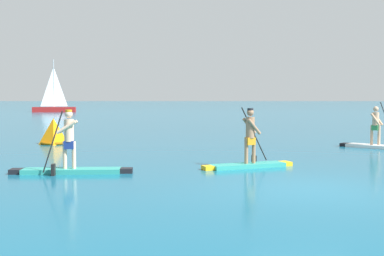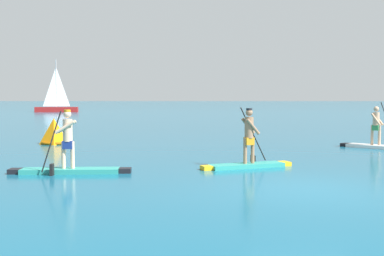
# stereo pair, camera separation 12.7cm
# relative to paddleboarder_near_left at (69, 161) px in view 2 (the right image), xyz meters

# --- Properties ---
(ground) EXTENTS (440.00, 440.00, 0.00)m
(ground) POSITION_rel_paddleboarder_near_left_xyz_m (5.98, -2.17, -0.34)
(ground) COLOR #145B7A
(paddleboarder_near_left) EXTENTS (3.33, 0.91, 1.75)m
(paddleboarder_near_left) POSITION_rel_paddleboarder_near_left_xyz_m (0.00, 0.00, 0.00)
(paddleboarder_near_left) COLOR teal
(paddleboarder_near_left) RESTS_ON ground
(paddleboarder_mid_center) EXTENTS (2.78, 1.44, 1.80)m
(paddleboarder_mid_center) POSITION_rel_paddleboarder_near_left_xyz_m (5.00, 1.20, 0.05)
(paddleboarder_mid_center) COLOR teal
(paddleboarder_mid_center) RESTS_ON ground
(paddleboarder_far_right) EXTENTS (2.70, 2.34, 1.89)m
(paddleboarder_far_right) POSITION_rel_paddleboarder_near_left_xyz_m (10.80, 6.86, -0.04)
(paddleboarder_far_right) COLOR white
(paddleboarder_far_right) RESTS_ON ground
(race_marker_buoy) EXTENTS (1.13, 1.13, 1.15)m
(race_marker_buoy) POSITION_rel_paddleboarder_near_left_xyz_m (-2.91, 8.33, 0.16)
(race_marker_buoy) COLOR orange
(race_marker_buoy) RESTS_ON ground
(sailboat_left_horizon) EXTENTS (5.72, 1.92, 7.05)m
(sailboat_left_horizon) POSITION_rel_paddleboarder_near_left_xyz_m (-16.10, 53.31, 0.61)
(sailboat_left_horizon) COLOR #A51E1E
(sailboat_left_horizon) RESTS_ON ground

